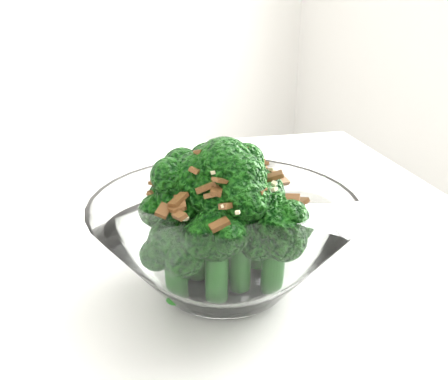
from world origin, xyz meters
TOP-DOWN VIEW (x-y plane):
  - broccoli_dish at (0.10, -0.16)m, footprint 0.23×0.23m

SIDE VIEW (x-z plane):
  - broccoli_dish at x=0.10m, z-range 0.74..0.88m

